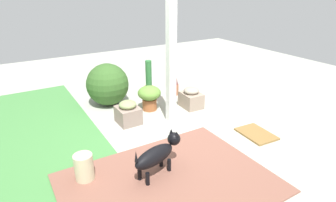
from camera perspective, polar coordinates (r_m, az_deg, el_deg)
The scene contains 13 objects.
ground_plane at distance 4.54m, azimuth 1.28°, elevation -6.26°, with size 12.00×12.00×0.00m, color #A3A598.
brick_path at distance 3.49m, azimuth 0.22°, elevation -16.12°, with size 1.80×2.40×0.02m, color brown.
lawn_patch at distance 4.52m, azimuth -30.53°, elevation -9.83°, with size 5.20×2.80×0.01m, color #43813F.
porch_pillar at distance 4.53m, azimuth 0.62°, elevation 8.61°, with size 0.13×0.13×2.19m, color white.
stone_planter_nearest at distance 5.37m, azimuth 4.65°, elevation 0.60°, with size 0.43×0.34×0.40m.
stone_planter_mid at distance 4.79m, azimuth -8.00°, elevation -2.37°, with size 0.40×0.36×0.40m.
round_shrub at distance 5.54m, azimuth -12.02°, elevation 3.26°, with size 0.80×0.80×0.80m, color #335A25.
terracotta_pot_spiky at distance 5.93m, azimuth 1.02°, elevation 4.36°, with size 0.23×0.23×0.70m.
terracotta_pot_tall at distance 5.77m, azimuth -3.85°, elevation 3.23°, with size 0.22×0.22×0.78m.
terracotta_pot_broad at distance 5.22m, azimuth -3.75°, elevation 1.06°, with size 0.42×0.42×0.46m.
dog at distance 3.48m, azimuth -2.11°, elevation -10.56°, with size 0.36×0.73×0.50m.
ceramic_urn at distance 3.59m, azimuth -16.48°, elevation -12.68°, with size 0.23×0.23×0.34m, color beige.
doormat at distance 4.67m, azimuth 17.27°, elevation -6.30°, with size 0.57×0.42×0.03m, color olive.
Camera 1 is at (-3.35, 2.14, 2.20)m, focal length 30.41 mm.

